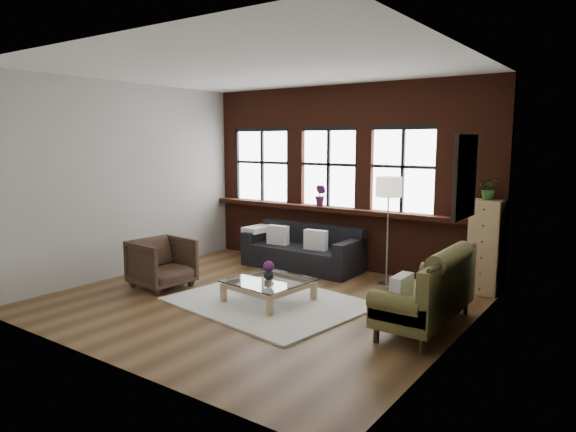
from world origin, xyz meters
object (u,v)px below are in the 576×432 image
Objects in this scene: armchair at (162,263)px; vintage_settee at (425,289)px; floor_lamp at (388,227)px; drawer_chest at (486,247)px; dark_sofa at (302,247)px; coffee_table at (269,291)px; vase at (269,274)px.

vintage_settee is at bearing -75.26° from armchair.
armchair is 3.53m from floor_lamp.
vintage_settee is 1.90m from drawer_chest.
floor_lamp is at bearing -4.67° from dark_sofa.
dark_sofa is 1.18× the size of vintage_settee.
drawer_chest reaches higher than coffee_table.
armchair is at bearing -169.55° from coffee_table.
vase is (1.82, 0.33, 0.03)m from armchair.
vase reaches higher than coffee_table.
floor_lamp reaches higher than coffee_table.
dark_sofa is 1.50× the size of drawer_chest.
vintage_settee is at bearing -96.50° from drawer_chest.
coffee_table is 3.26m from drawer_chest.
floor_lamp is at bearing 128.99° from vintage_settee.
armchair is 0.59× the size of drawer_chest.
dark_sofa is 3.22m from vintage_settee.
drawer_chest is (3.03, 0.33, 0.32)m from dark_sofa.
vase is at bearing -119.63° from floor_lamp.
drawer_chest is (2.34, 2.20, 0.29)m from vase.
dark_sofa is 2.08× the size of coffee_table.
drawer_chest is at bearing 18.94° from floor_lamp.
drawer_chest reaches higher than vase.
vintage_settee is 0.97× the size of floor_lamp.
floor_lamp is at bearing 60.37° from coffee_table.
armchair is 0.82× the size of coffee_table.
armchair is at bearing -169.55° from vase.
armchair is (-1.12, -2.21, -0.00)m from dark_sofa.
vintage_settee is 2.17m from coffee_table.
vase is 2.06m from floor_lamp.
dark_sofa is at bearing 110.27° from vase.
floor_lamp reaches higher than vintage_settee.
armchair is 5.35× the size of vase.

